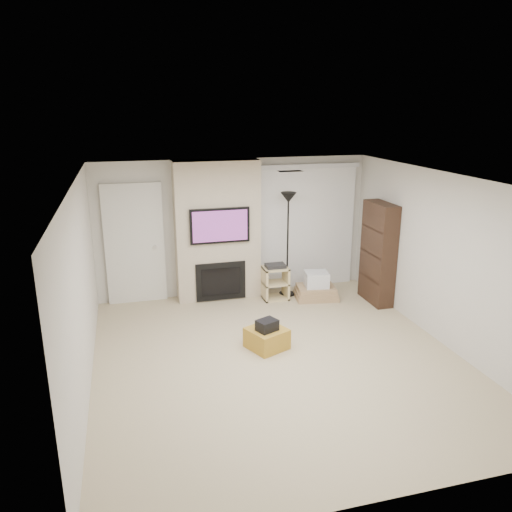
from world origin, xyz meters
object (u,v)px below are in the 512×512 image
object	(u,v)px
av_stand	(275,281)
box_stack	(316,288)
floor_lamp	(288,215)
ottoman	(267,338)
bookshelf	(378,253)

from	to	relation	value
av_stand	box_stack	world-z (taller)	av_stand
floor_lamp	av_stand	xyz separation A→B (m)	(-0.27, -0.13, -1.17)
ottoman	box_stack	distance (m)	2.19
ottoman	bookshelf	size ratio (longest dim) A/B	0.28
ottoman	floor_lamp	xyz separation A→B (m)	(0.96, 1.96, 1.37)
floor_lamp	bookshelf	distance (m)	1.73
floor_lamp	box_stack	size ratio (longest dim) A/B	2.34
ottoman	av_stand	distance (m)	1.96
av_stand	box_stack	bearing A→B (deg)	-12.91
floor_lamp	box_stack	world-z (taller)	floor_lamp
av_stand	box_stack	xyz separation A→B (m)	(0.73, -0.17, -0.16)
floor_lamp	av_stand	world-z (taller)	floor_lamp
av_stand	floor_lamp	bearing A→B (deg)	26.30
ottoman	av_stand	xyz separation A→B (m)	(0.69, 1.83, 0.20)
floor_lamp	av_stand	distance (m)	1.21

